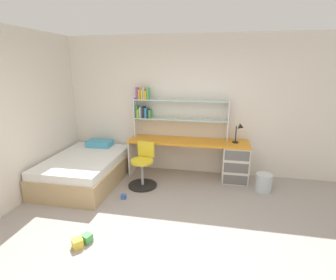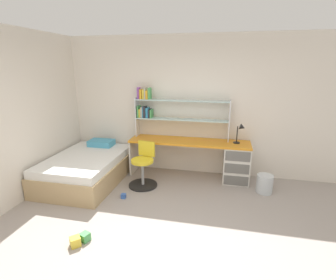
{
  "view_description": "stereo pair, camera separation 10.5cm",
  "coord_description": "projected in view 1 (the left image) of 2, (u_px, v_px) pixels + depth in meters",
  "views": [
    {
      "loc": [
        0.54,
        -2.51,
        2.12
      ],
      "look_at": [
        -0.23,
        1.45,
        0.94
      ],
      "focal_mm": 27.21,
      "sensor_mm": 36.0,
      "label": 1
    },
    {
      "loc": [
        0.64,
        -2.48,
        2.12
      ],
      "look_at": [
        -0.23,
        1.45,
        0.94
      ],
      "focal_mm": 27.21,
      "sensor_mm": 36.0,
      "label": 2
    }
  ],
  "objects": [
    {
      "name": "ground_plane",
      "position": [
        164.0,
        250.0,
        3.06
      ],
      "size": [
        5.93,
        5.9,
        0.02
      ],
      "primitive_type": "cube",
      "color": "#9E938C"
    },
    {
      "name": "room_shell",
      "position": [
        104.0,
        116.0,
        4.08
      ],
      "size": [
        5.93,
        5.9,
        2.69
      ],
      "color": "silver",
      "rests_on": "ground_plane"
    },
    {
      "name": "desk",
      "position": [
        220.0,
        158.0,
        4.85
      ],
      "size": [
        2.29,
        0.54,
        0.74
      ],
      "color": "orange",
      "rests_on": "ground_plane"
    },
    {
      "name": "bookshelf_hutch",
      "position": [
        166.0,
        109.0,
        4.94
      ],
      "size": [
        1.83,
        0.22,
        0.98
      ],
      "color": "silver",
      "rests_on": "desk"
    },
    {
      "name": "desk_lamp",
      "position": [
        240.0,
        130.0,
        4.63
      ],
      "size": [
        0.2,
        0.17,
        0.38
      ],
      "color": "black",
      "rests_on": "desk"
    },
    {
      "name": "swivel_chair",
      "position": [
        143.0,
        169.0,
        4.61
      ],
      "size": [
        0.52,
        0.52,
        0.8
      ],
      "color": "black",
      "rests_on": "ground_plane"
    },
    {
      "name": "bed_platform",
      "position": [
        86.0,
        169.0,
        4.77
      ],
      "size": [
        1.25,
        1.8,
        0.63
      ],
      "color": "tan",
      "rests_on": "ground_plane"
    },
    {
      "name": "waste_bin",
      "position": [
        264.0,
        183.0,
        4.44
      ],
      "size": [
        0.28,
        0.28,
        0.32
      ],
      "primitive_type": "cylinder",
      "color": "silver",
      "rests_on": "ground_plane"
    },
    {
      "name": "toy_block_green_0",
      "position": [
        87.0,
        238.0,
        3.17
      ],
      "size": [
        0.14,
        0.14,
        0.11
      ],
      "primitive_type": "cube",
      "rotation": [
        0.0,
        0.0,
        2.78
      ],
      "color": "#479E51",
      "rests_on": "ground_plane"
    },
    {
      "name": "toy_block_blue_1",
      "position": [
        124.0,
        197.0,
        4.21
      ],
      "size": [
        0.08,
        0.08,
        0.07
      ],
      "primitive_type": "cube",
      "rotation": [
        0.0,
        0.0,
        0.07
      ],
      "color": "#3860B7",
      "rests_on": "ground_plane"
    },
    {
      "name": "toy_block_yellow_2",
      "position": [
        78.0,
        243.0,
        3.08
      ],
      "size": [
        0.17,
        0.17,
        0.12
      ],
      "primitive_type": "cube",
      "rotation": [
        0.0,
        0.0,
        0.78
      ],
      "color": "gold",
      "rests_on": "ground_plane"
    }
  ]
}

